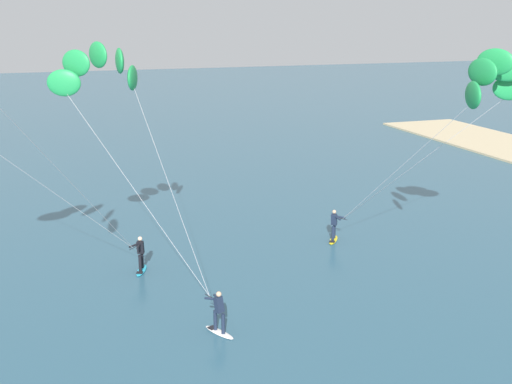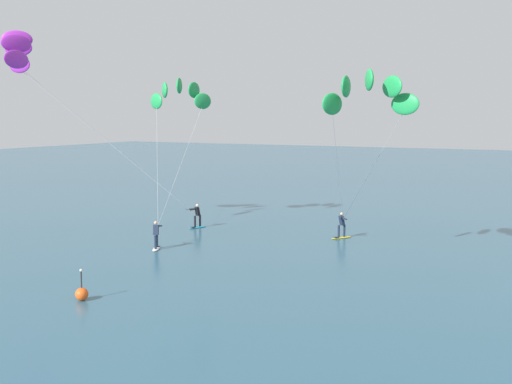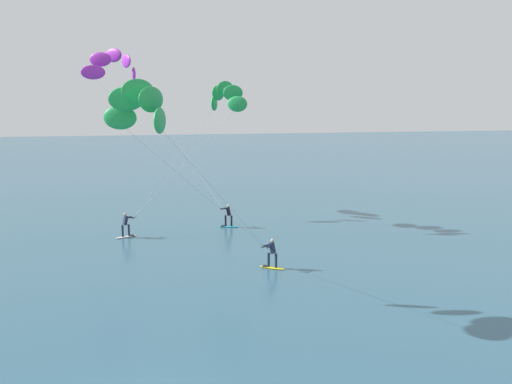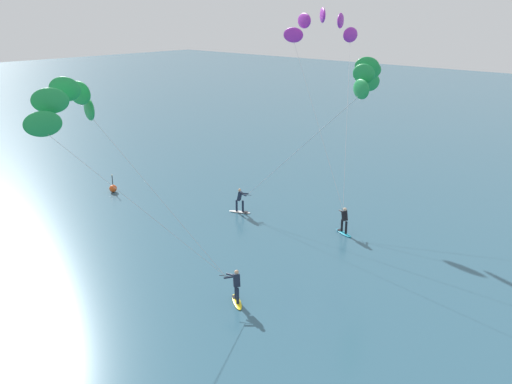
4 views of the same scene
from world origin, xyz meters
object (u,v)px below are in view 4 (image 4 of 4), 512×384
object	(u,v)px
kitesurfer_nearshore	(74,112)
marker_buoy	(113,188)
kitesurfer_mid_water	(359,84)
kitesurfer_far_out	(323,32)

from	to	relation	value
kitesurfer_nearshore	marker_buoy	bearing A→B (deg)	142.68
kitesurfer_mid_water	kitesurfer_nearshore	bearing A→B (deg)	-109.22
kitesurfer_nearshore	kitesurfer_mid_water	world-z (taller)	kitesurfer_mid_water
kitesurfer_nearshore	kitesurfer_far_out	size ratio (longest dim) A/B	0.78
kitesurfer_mid_water	marker_buoy	size ratio (longest dim) A/B	7.54
kitesurfer_far_out	marker_buoy	bearing A→B (deg)	-126.44
kitesurfer_mid_water	marker_buoy	distance (m)	19.85
kitesurfer_far_out	kitesurfer_mid_water	bearing A→B (deg)	-41.13
kitesurfer_far_out	marker_buoy	size ratio (longest dim) A/B	9.46
marker_buoy	kitesurfer_far_out	bearing A→B (deg)	53.56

